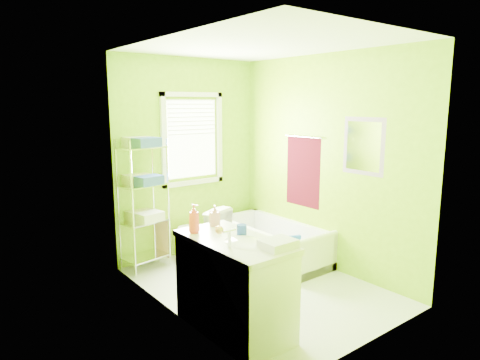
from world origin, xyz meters
TOP-DOWN VIEW (x-y plane):
  - ground at (0.00, 0.00)m, footprint 2.90×2.90m
  - room_envelope at (0.00, 0.00)m, footprint 2.14×2.94m
  - window at (0.05, 1.42)m, footprint 0.92×0.05m
  - door at (-1.04, -1.00)m, footprint 0.09×0.80m
  - right_wall_decor at (1.04, -0.02)m, footprint 0.04×1.48m
  - bathtub at (0.69, 0.50)m, footprint 0.73×1.56m
  - toilet at (-0.12, 1.01)m, footprint 0.63×0.83m
  - vanity at (-0.77, -0.58)m, footprint 0.58×1.13m
  - wire_shelf_unit at (-0.74, 1.28)m, footprint 0.59×0.47m

SIDE VIEW (x-z plane):
  - ground at x=0.00m, z-range 0.00..0.00m
  - bathtub at x=0.69m, z-range -0.09..0.41m
  - toilet at x=-0.12m, z-range 0.00..0.75m
  - vanity at x=-0.77m, z-range -0.10..1.01m
  - wire_shelf_unit at x=-0.74m, z-range 0.18..1.80m
  - door at x=-1.04m, z-range 0.00..2.00m
  - right_wall_decor at x=1.04m, z-range 0.74..1.91m
  - room_envelope at x=0.00m, z-range 0.24..2.86m
  - window at x=0.05m, z-range 1.00..2.22m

